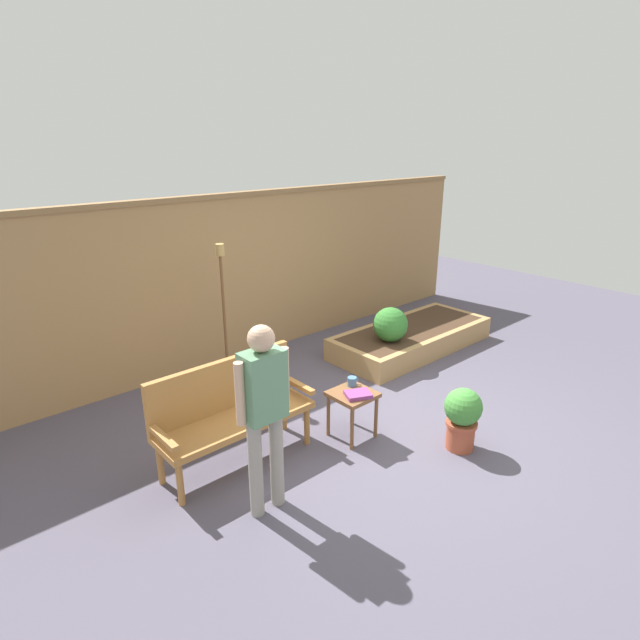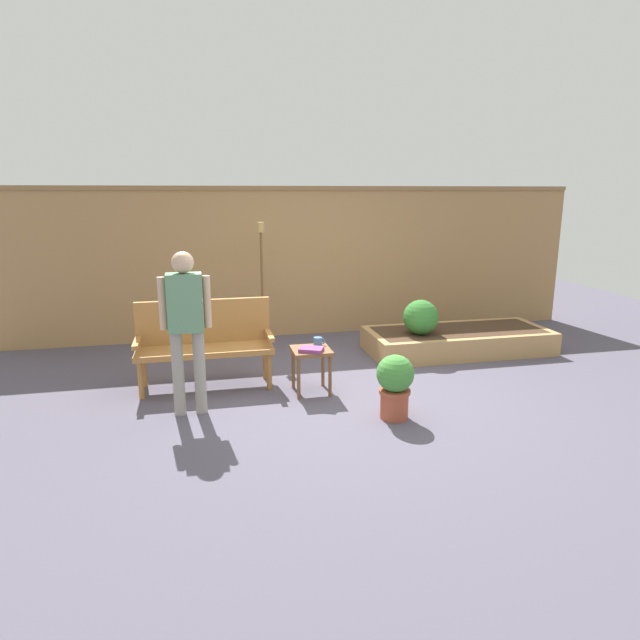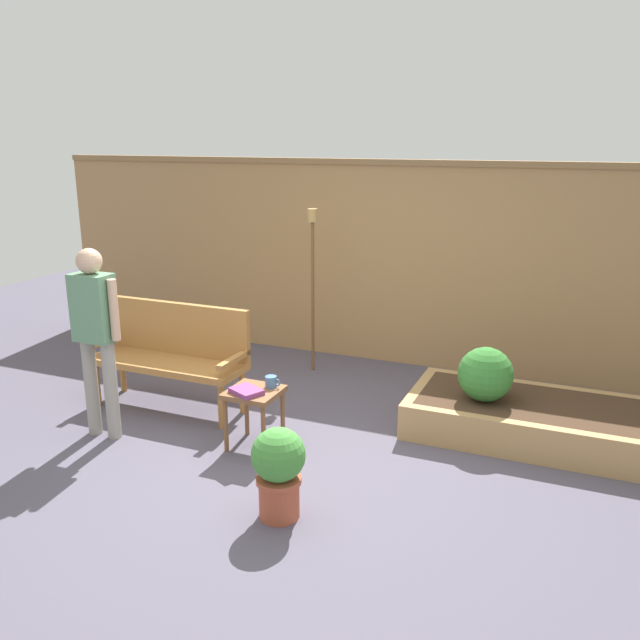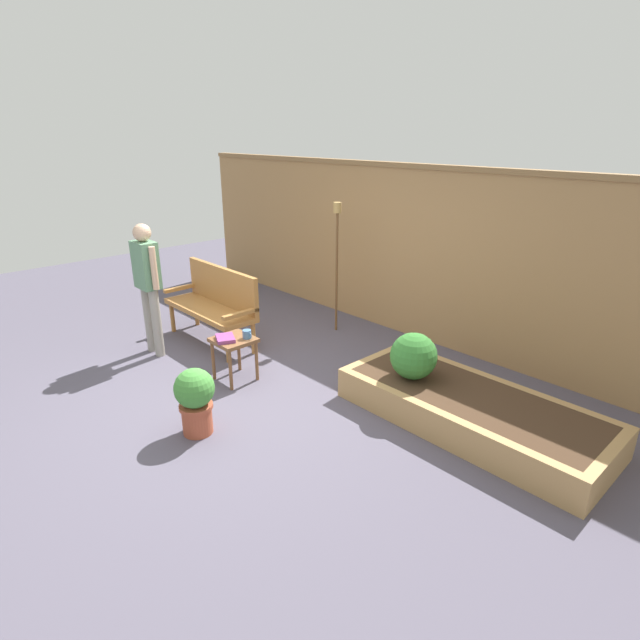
% 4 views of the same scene
% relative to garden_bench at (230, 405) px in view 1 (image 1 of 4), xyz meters
% --- Properties ---
extents(ground_plane, '(14.00, 14.00, 0.00)m').
position_rel_garden_bench_xyz_m(ground_plane, '(1.47, -0.62, -0.54)').
color(ground_plane, '#514C5B').
extents(fence_back, '(8.40, 0.14, 2.16)m').
position_rel_garden_bench_xyz_m(fence_back, '(1.47, 1.98, 0.55)').
color(fence_back, '#A37A4C').
rests_on(fence_back, ground_plane).
extents(garden_bench, '(1.44, 0.48, 0.94)m').
position_rel_garden_bench_xyz_m(garden_bench, '(0.00, 0.00, 0.00)').
color(garden_bench, '#A87038').
rests_on(garden_bench, ground_plane).
extents(side_table, '(0.40, 0.40, 0.48)m').
position_rel_garden_bench_xyz_m(side_table, '(1.08, -0.47, -0.15)').
color(side_table, brown).
rests_on(side_table, ground_plane).
extents(cup_on_table, '(0.13, 0.09, 0.09)m').
position_rel_garden_bench_xyz_m(cup_on_table, '(1.18, -0.36, -0.02)').
color(cup_on_table, teal).
rests_on(cup_on_table, side_table).
extents(book_on_table, '(0.29, 0.26, 0.04)m').
position_rel_garden_bench_xyz_m(book_on_table, '(1.06, -0.55, -0.05)').
color(book_on_table, '#7F3875').
rests_on(book_on_table, side_table).
extents(potted_boxwood, '(0.35, 0.35, 0.62)m').
position_rel_garden_bench_xyz_m(potted_boxwood, '(1.71, -1.29, -0.20)').
color(potted_boxwood, '#A84C33').
rests_on(potted_boxwood, ground_plane).
extents(raised_planter_bed, '(2.40, 1.00, 0.30)m').
position_rel_garden_bench_xyz_m(raised_planter_bed, '(3.29, 0.58, -0.39)').
color(raised_planter_bed, '#AD8451').
rests_on(raised_planter_bed, ground_plane).
extents(shrub_near_bench, '(0.45, 0.45, 0.45)m').
position_rel_garden_bench_xyz_m(shrub_near_bench, '(2.70, 0.48, -0.02)').
color(shrub_near_bench, brown).
rests_on(shrub_near_bench, raised_planter_bed).
extents(tiki_torch, '(0.10, 0.10, 1.69)m').
position_rel_garden_bench_xyz_m(tiki_torch, '(0.79, 1.35, 0.62)').
color(tiki_torch, brown).
rests_on(tiki_torch, ground_plane).
extents(person_by_bench, '(0.47, 0.20, 1.56)m').
position_rel_garden_bench_xyz_m(person_by_bench, '(-0.16, -0.77, 0.39)').
color(person_by_bench, gray).
rests_on(person_by_bench, ground_plane).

